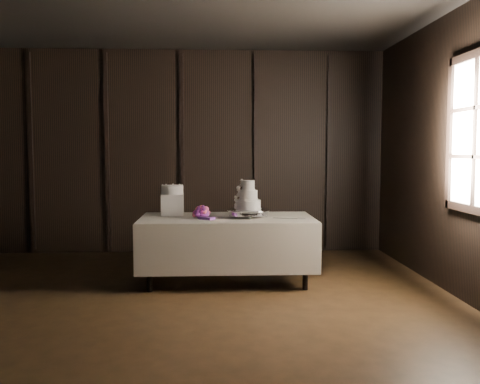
{
  "coord_description": "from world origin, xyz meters",
  "views": [
    {
      "loc": [
        0.49,
        -4.49,
        1.54
      ],
      "look_at": [
        0.78,
        1.61,
        1.05
      ],
      "focal_mm": 40.0,
      "sensor_mm": 36.0,
      "label": 1
    }
  ],
  "objects_px": {
    "display_table": "(227,247)",
    "wedding_cake": "(246,198)",
    "bouquet": "(202,213)",
    "box_pedestal": "(172,205)",
    "small_cake": "(172,190)",
    "cake_stand": "(248,214)"
  },
  "relations": [
    {
      "from": "display_table",
      "to": "cake_stand",
      "type": "bearing_deg",
      "value": -8.06
    },
    {
      "from": "cake_stand",
      "to": "small_cake",
      "type": "bearing_deg",
      "value": 162.96
    },
    {
      "from": "display_table",
      "to": "small_cake",
      "type": "distance_m",
      "value": 0.94
    },
    {
      "from": "wedding_cake",
      "to": "small_cake",
      "type": "xyz_separation_m",
      "value": [
        -0.86,
        0.29,
        0.08
      ]
    },
    {
      "from": "cake_stand",
      "to": "wedding_cake",
      "type": "bearing_deg",
      "value": -150.26
    },
    {
      "from": "cake_stand",
      "to": "box_pedestal",
      "type": "height_order",
      "value": "box_pedestal"
    },
    {
      "from": "cake_stand",
      "to": "bouquet",
      "type": "bearing_deg",
      "value": -175.22
    },
    {
      "from": "cake_stand",
      "to": "bouquet",
      "type": "distance_m",
      "value": 0.53
    },
    {
      "from": "wedding_cake",
      "to": "box_pedestal",
      "type": "bearing_deg",
      "value": 173.35
    },
    {
      "from": "cake_stand",
      "to": "small_cake",
      "type": "distance_m",
      "value": 0.96
    },
    {
      "from": "wedding_cake",
      "to": "small_cake",
      "type": "distance_m",
      "value": 0.91
    },
    {
      "from": "box_pedestal",
      "to": "small_cake",
      "type": "distance_m",
      "value": 0.18
    },
    {
      "from": "display_table",
      "to": "box_pedestal",
      "type": "height_order",
      "value": "box_pedestal"
    },
    {
      "from": "display_table",
      "to": "cake_stand",
      "type": "relative_size",
      "value": 4.11
    },
    {
      "from": "bouquet",
      "to": "box_pedestal",
      "type": "xyz_separation_m",
      "value": [
        -0.36,
        0.32,
        0.07
      ]
    },
    {
      "from": "display_table",
      "to": "wedding_cake",
      "type": "bearing_deg",
      "value": -12.45
    },
    {
      "from": "small_cake",
      "to": "display_table",
      "type": "bearing_deg",
      "value": -20.28
    },
    {
      "from": "small_cake",
      "to": "box_pedestal",
      "type": "bearing_deg",
      "value": 0.0
    },
    {
      "from": "wedding_cake",
      "to": "bouquet",
      "type": "xyz_separation_m",
      "value": [
        -0.5,
        -0.03,
        -0.16
      ]
    },
    {
      "from": "cake_stand",
      "to": "bouquet",
      "type": "xyz_separation_m",
      "value": [
        -0.53,
        -0.04,
        0.01
      ]
    },
    {
      "from": "bouquet",
      "to": "cake_stand",
      "type": "bearing_deg",
      "value": 4.78
    },
    {
      "from": "cake_stand",
      "to": "wedding_cake",
      "type": "distance_m",
      "value": 0.18
    }
  ]
}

